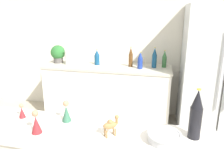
# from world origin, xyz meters

# --- Properties ---
(wall_back) EXTENTS (8.00, 0.06, 2.55)m
(wall_back) POSITION_xyz_m (0.00, 2.73, 1.27)
(wall_back) COLOR silver
(wall_back) RESTS_ON ground_plane
(back_counter) EXTENTS (2.00, 0.63, 0.88)m
(back_counter) POSITION_xyz_m (-0.40, 2.40, 0.44)
(back_counter) COLOR white
(back_counter) RESTS_ON ground_plane
(refrigerator) EXTENTS (0.94, 0.76, 1.81)m
(refrigerator) POSITION_xyz_m (1.20, 2.32, 0.90)
(refrigerator) COLOR silver
(refrigerator) RESTS_ON ground_plane
(potted_plant) EXTENTS (0.23, 0.23, 0.29)m
(potted_plant) POSITION_xyz_m (-1.24, 2.42, 1.04)
(potted_plant) COLOR #595451
(potted_plant) RESTS_ON back_counter
(paper_towel_roll) EXTENTS (0.12, 0.12, 0.24)m
(paper_towel_roll) POSITION_xyz_m (-1.02, 2.34, 1.01)
(paper_towel_roll) COLOR white
(paper_towel_roll) RESTS_ON back_counter
(back_bottle_0) EXTENTS (0.08, 0.08, 0.25)m
(back_bottle_0) POSITION_xyz_m (-0.57, 2.42, 1.00)
(back_bottle_0) COLOR navy
(back_bottle_0) RESTS_ON back_counter
(back_bottle_1) EXTENTS (0.06, 0.06, 0.31)m
(back_bottle_1) POSITION_xyz_m (-0.03, 2.42, 1.03)
(back_bottle_1) COLOR brown
(back_bottle_1) RESTS_ON back_counter
(back_bottle_2) EXTENTS (0.08, 0.08, 0.26)m
(back_bottle_2) POSITION_xyz_m (0.13, 2.32, 1.01)
(back_bottle_2) COLOR navy
(back_bottle_2) RESTS_ON back_counter
(back_bottle_3) EXTENTS (0.07, 0.07, 0.26)m
(back_bottle_3) POSITION_xyz_m (0.48, 2.49, 1.01)
(back_bottle_3) COLOR #2D6033
(back_bottle_3) RESTS_ON back_counter
(back_bottle_4) EXTENTS (0.07, 0.07, 0.31)m
(back_bottle_4) POSITION_xyz_m (0.33, 2.43, 1.03)
(back_bottle_4) COLOR navy
(back_bottle_4) RESTS_ON back_counter
(wine_bottle) EXTENTS (0.08, 0.08, 0.33)m
(wine_bottle) POSITION_xyz_m (0.66, 0.47, 1.08)
(wine_bottle) COLOR black
(wine_bottle) RESTS_ON bar_counter
(fruit_bowl) EXTENTS (0.21, 0.21, 0.06)m
(fruit_bowl) POSITION_xyz_m (0.47, 0.38, 0.96)
(fruit_bowl) COLOR #B7BABF
(fruit_bowl) RESTS_ON bar_counter
(camel_figurine) EXTENTS (0.11, 0.10, 0.14)m
(camel_figurine) POSITION_xyz_m (0.14, 0.37, 1.00)
(camel_figurine) COLOR olive
(camel_figurine) RESTS_ON bar_counter
(wise_man_figurine_blue) EXTENTS (0.07, 0.07, 0.16)m
(wise_man_figurine_blue) POSITION_xyz_m (-0.35, 0.30, 0.99)
(wise_man_figurine_blue) COLOR maroon
(wise_man_figurine_blue) RESTS_ON bar_counter
(wise_man_figurine_crimson) EXTENTS (0.05, 0.05, 0.11)m
(wise_man_figurine_crimson) POSITION_xyz_m (-0.58, 0.47, 0.97)
(wise_man_figurine_crimson) COLOR maroon
(wise_man_figurine_crimson) RESTS_ON bar_counter
(wise_man_figurine_purple) EXTENTS (0.07, 0.07, 0.16)m
(wise_man_figurine_purple) POSITION_xyz_m (-0.23, 0.49, 0.99)
(wise_man_figurine_purple) COLOR #33664C
(wise_man_figurine_purple) RESTS_ON bar_counter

